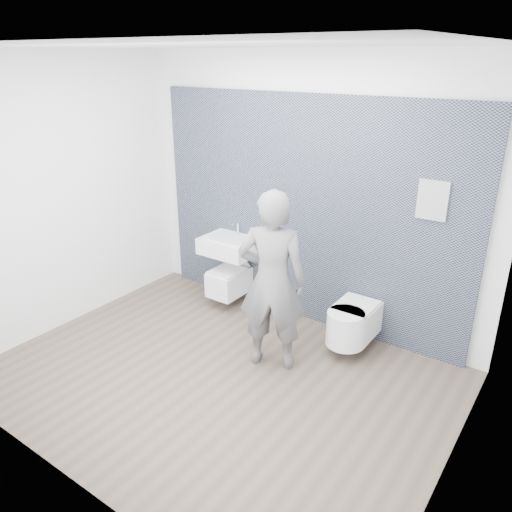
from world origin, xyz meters
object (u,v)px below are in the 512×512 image
Objects in this scene: visitor at (272,281)px; toilet_rounded at (351,323)px; washbasin at (229,245)px; toilet_square at (229,280)px.

toilet_rounded is at bearing -152.63° from visitor.
washbasin is 1.03× the size of toilet_square.
toilet_rounded is at bearing -3.50° from washbasin.
washbasin is 1.64m from toilet_rounded.
toilet_rounded is 0.98m from visitor.
washbasin is 0.42m from toilet_square.
toilet_square reaches higher than toilet_rounded.
visitor reaches higher than toilet_square.
toilet_square is at bearing -90.00° from washbasin.
toilet_square is at bearing 176.93° from toilet_rounded.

